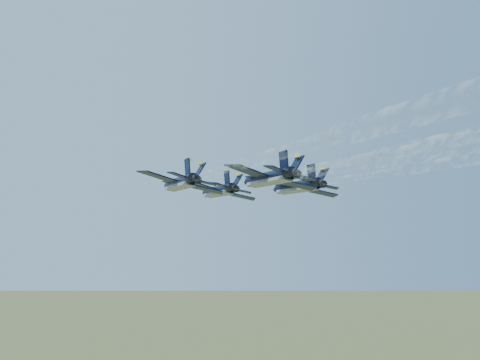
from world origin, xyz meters
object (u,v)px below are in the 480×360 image
object	(u,v)px
jet_left	(180,183)
jet_slot	(268,178)
jet_lead	(218,191)
jet_right	(296,187)

from	to	relation	value
jet_left	jet_slot	bearing A→B (deg)	-48.25
jet_lead	jet_right	size ratio (longest dim) A/B	1.00
jet_right	jet_slot	size ratio (longest dim) A/B	1.00
jet_lead	jet_right	xyz separation A→B (m)	(11.39, -12.30, 0.00)
jet_left	jet_slot	xyz separation A→B (m)	(11.77, -11.03, 0.00)
jet_lead	jet_slot	xyz separation A→B (m)	(1.98, -23.91, 0.00)
jet_lead	jet_left	world-z (taller)	same
jet_left	jet_right	world-z (taller)	same
jet_left	jet_slot	distance (m)	16.13
jet_lead	jet_right	distance (m)	16.77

